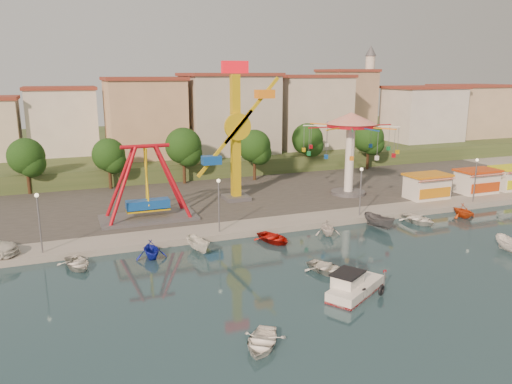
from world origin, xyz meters
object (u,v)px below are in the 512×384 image
pirate_ship_ride (147,184)px  skiff (512,246)px  rowboat_a (328,268)px  kamikaze_tower (239,136)px  wave_swinger (351,135)px  cabin_motorboat (354,288)px

pirate_ship_ride → skiff: (28.71, -20.72, -3.66)m
rowboat_a → skiff: bearing=-27.1°
pirate_ship_ride → kamikaze_tower: size_ratio=0.61×
pirate_ship_ride → wave_swinger: 26.11m
wave_swinger → skiff: wave_swinger is taller
cabin_motorboat → kamikaze_tower: bearing=56.8°
wave_swinger → pirate_ship_ride: bearing=-175.6°
kamikaze_tower → skiff: 31.16m
wave_swinger → skiff: bearing=-82.6°
wave_swinger → rowboat_a: (-14.59, -20.63, -7.80)m
kamikaze_tower → rowboat_a: size_ratio=4.34×
cabin_motorboat → rowboat_a: bearing=55.8°
pirate_ship_ride → kamikaze_tower: (11.78, 4.27, 4.08)m
wave_swinger → cabin_motorboat: wave_swinger is taller
kamikaze_tower → rowboat_a: bearing=-91.5°
cabin_motorboat → rowboat_a: (0.20, 4.21, -0.11)m
skiff → cabin_motorboat: bearing=-164.4°
kamikaze_tower → wave_swinger: size_ratio=1.42×
rowboat_a → pirate_ship_ride: bearing=100.4°
rowboat_a → kamikaze_tower: bearing=68.0°
rowboat_a → skiff: size_ratio=1.00×
wave_swinger → rowboat_a: 26.44m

